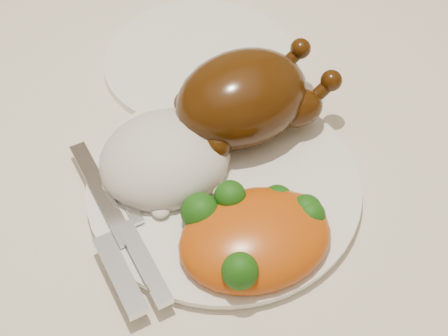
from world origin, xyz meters
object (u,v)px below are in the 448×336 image
object	(u,v)px
dinner_plate	(224,185)
roast_chicken	(246,97)
dining_table	(91,176)
side_plate	(200,60)

from	to	relation	value
dinner_plate	roast_chicken	distance (m)	0.09
dining_table	roast_chicken	bearing A→B (deg)	-25.53
dinner_plate	roast_chicken	size ratio (longest dim) A/B	1.46
side_plate	roast_chicken	xyz separation A→B (m)	(0.01, -0.12, 0.05)
side_plate	roast_chicken	size ratio (longest dim) A/B	1.24
roast_chicken	dinner_plate	bearing A→B (deg)	-134.75
dinner_plate	side_plate	bearing A→B (deg)	81.51
dining_table	dinner_plate	size ratio (longest dim) A/B	6.33
side_plate	dinner_plate	bearing A→B (deg)	-98.49
dinner_plate	side_plate	size ratio (longest dim) A/B	1.17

